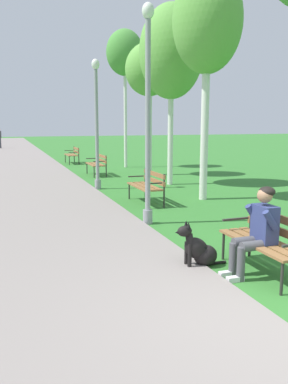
% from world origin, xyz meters
% --- Properties ---
extents(paved_path, '(4.39, 60.00, 0.04)m').
position_xyz_m(paved_path, '(-2.41, 24.00, 0.02)').
color(paved_path, gray).
rests_on(paved_path, ground).
extents(park_bench_near, '(0.55, 1.50, 0.85)m').
position_xyz_m(park_bench_near, '(0.51, 1.22, 0.51)').
color(park_bench_near, olive).
rests_on(park_bench_near, ground).
extents(park_bench_mid, '(0.55, 1.50, 0.85)m').
position_xyz_m(park_bench_mid, '(0.62, 6.43, 0.51)').
color(park_bench_mid, olive).
rests_on(park_bench_mid, ground).
extents(park_bench_far, '(0.55, 1.50, 0.85)m').
position_xyz_m(park_bench_far, '(0.63, 12.36, 0.51)').
color(park_bench_far, olive).
rests_on(park_bench_far, ground).
extents(park_bench_furthest, '(0.55, 1.50, 0.85)m').
position_xyz_m(park_bench_furthest, '(0.48, 17.44, 0.51)').
color(park_bench_furthest, olive).
rests_on(park_bench_furthest, ground).
extents(person_seated_on_near_bench, '(0.74, 0.49, 1.25)m').
position_xyz_m(person_seated_on_near_bench, '(0.30, 1.19, 0.68)').
color(person_seated_on_near_bench, '#4C4C51').
rests_on(person_seated_on_near_bench, ground).
extents(dog_black, '(0.83, 0.30, 0.71)m').
position_xyz_m(dog_black, '(-0.29, 1.75, 0.26)').
color(dog_black, black).
rests_on(dog_black, ground).
extents(lamp_post_near, '(0.24, 0.24, 4.39)m').
position_xyz_m(lamp_post_near, '(-0.13, 4.38, 2.27)').
color(lamp_post_near, gray).
rests_on(lamp_post_near, ground).
extents(lamp_post_mid, '(0.24, 0.24, 4.02)m').
position_xyz_m(lamp_post_mid, '(-0.12, 9.07, 2.08)').
color(lamp_post_mid, gray).
rests_on(lamp_post_mid, ground).
extents(birch_tree_third, '(1.83, 1.80, 6.05)m').
position_xyz_m(birch_tree_third, '(2.24, 6.40, 4.65)').
color(birch_tree_third, silver).
rests_on(birch_tree_third, ground).
extents(birch_tree_fourth, '(2.11, 2.12, 5.90)m').
position_xyz_m(birch_tree_fourth, '(2.44, 9.18, 4.36)').
color(birch_tree_fourth, silver).
rests_on(birch_tree_fourth, ground).
extents(birch_tree_fifth, '(1.87, 1.79, 5.17)m').
position_xyz_m(birch_tree_fifth, '(2.61, 11.76, 4.08)').
color(birch_tree_fifth, silver).
rests_on(birch_tree_fifth, ground).
extents(birch_tree_sixth, '(1.71, 1.52, 6.28)m').
position_xyz_m(birch_tree_sixth, '(2.56, 14.80, 5.20)').
color(birch_tree_sixth, silver).
rests_on(birch_tree_sixth, ground).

